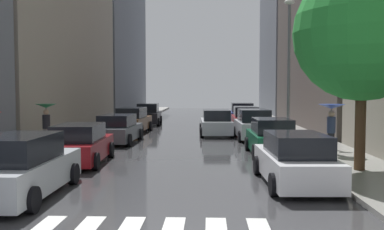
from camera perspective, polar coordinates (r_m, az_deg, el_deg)
name	(u,v)px	position (r m, az deg, el deg)	size (l,w,h in m)	color
ground_plane	(192,130)	(30.79, 0.02, -2.02)	(28.00, 72.00, 0.04)	#3A3A3C
sidewalk_left	(103,128)	(31.71, -11.80, -1.76)	(3.00, 72.00, 0.15)	gray
sidewalk_right	(283,129)	(31.22, 12.04, -1.84)	(3.00, 72.00, 0.15)	gray
building_left_mid	(40,48)	(33.05, -19.63, 8.47)	(6.00, 20.45, 11.84)	#9E9384
building_left_far	(108,19)	(53.93, -11.12, 12.46)	(6.00, 20.59, 22.88)	slate
building_right_far	(293,16)	(52.38, 13.34, 12.72)	(6.00, 14.09, 22.90)	slate
parked_car_left_nearest	(21,168)	(12.38, -21.88, -6.60)	(2.03, 4.69, 1.70)	#B2B7BF
parked_car_left_second	(80,145)	(17.29, -14.76, -3.87)	(2.21, 4.58, 1.55)	maroon
parked_car_left_third	(118,129)	(23.52, -9.86, -1.92)	(2.16, 4.53, 1.54)	#474C51
parked_car_left_fourth	(132,121)	(29.12, -7.97, -0.76)	(2.18, 4.80, 1.69)	brown
parked_car_left_fifth	(148,115)	(35.46, -5.86, 0.04)	(2.19, 4.46, 1.76)	black
parked_car_right_nearest	(295,160)	(13.36, 13.64, -5.93)	(2.16, 4.53, 1.58)	silver
parked_car_right_second	(271,138)	(19.16, 10.56, -3.03)	(2.06, 4.14, 1.63)	#0C4C2D
parked_car_right_third	(253,125)	(25.07, 8.21, -1.37)	(2.22, 4.42, 1.76)	#B2B7BF
parked_car_right_fourth	(246,119)	(30.36, 7.18, -0.57)	(2.08, 4.76, 1.71)	maroon
parked_car_right_fifth	(242,114)	(35.88, 6.66, 0.09)	(2.19, 4.55, 1.79)	navy
car_midroad	(216,123)	(27.11, 3.25, -1.10)	(2.19, 4.52, 1.63)	#B2B7BF
pedestrian_near_tree	(46,116)	(21.84, -18.94, -0.07)	(1.00, 1.00, 2.05)	gray
pedestrian_by_kerb	(331,117)	(19.15, 18.15, -0.21)	(1.13, 1.13, 2.12)	black
street_tree_right	(362,33)	(15.66, 21.84, 10.17)	(4.62, 4.62, 6.97)	#513823
lamp_post_right	(289,60)	(23.96, 12.83, 7.13)	(0.60, 0.28, 7.58)	#595B60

